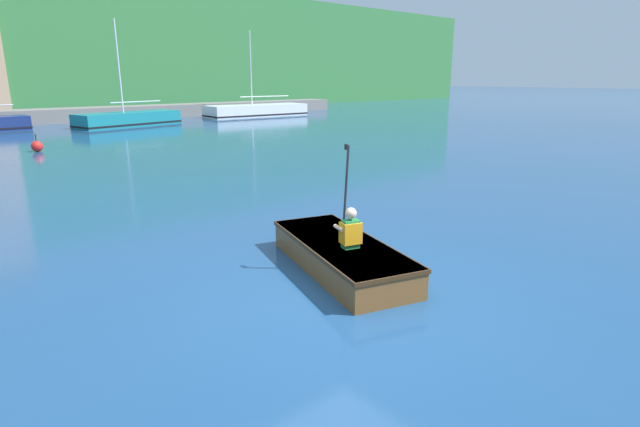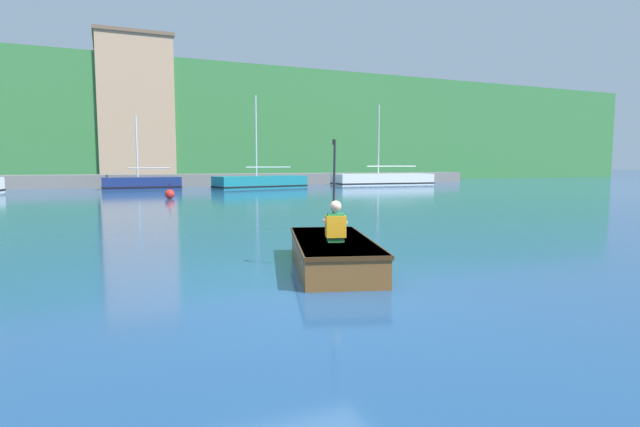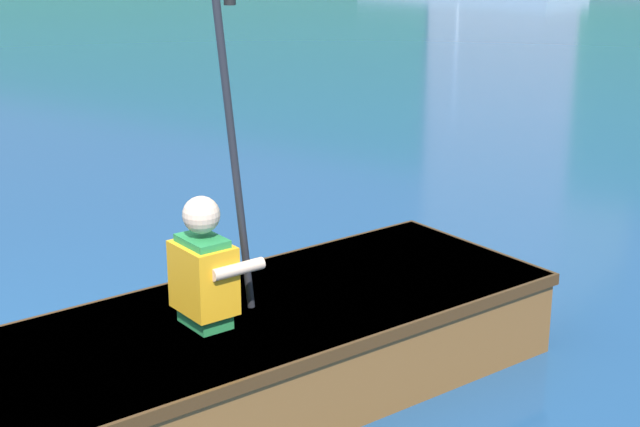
{
  "view_description": "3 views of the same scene",
  "coord_description": "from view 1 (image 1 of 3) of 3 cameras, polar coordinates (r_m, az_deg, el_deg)",
  "views": [
    {
      "loc": [
        -4.23,
        -4.34,
        2.89
      ],
      "look_at": [
        0.8,
        1.42,
        0.8
      ],
      "focal_mm": 28.0,
      "sensor_mm": 36.0,
      "label": 1
    },
    {
      "loc": [
        -2.39,
        -5.99,
        1.59
      ],
      "look_at": [
        0.8,
        1.42,
        0.8
      ],
      "focal_mm": 28.0,
      "sensor_mm": 36.0,
      "label": 2
    },
    {
      "loc": [
        3.56,
        -2.42,
        2.31
      ],
      "look_at": [
        0.8,
        1.42,
        0.8
      ],
      "focal_mm": 55.0,
      "sensor_mm": 36.0,
      "label": 3
    }
  ],
  "objects": [
    {
      "name": "moored_boat_dock_west_inner",
      "position": [
        33.52,
        -21.02,
        10.03
      ],
      "size": [
        6.72,
        3.37,
        6.22
      ],
      "color": "#197A84",
      "rests_on": "ground"
    },
    {
      "name": "rowboat_foreground",
      "position": [
        7.78,
        2.29,
        -4.52
      ],
      "size": [
        1.97,
        3.22,
        0.45
      ],
      "color": "brown",
      "rests_on": "ground"
    },
    {
      "name": "channel_buoy",
      "position": [
        23.25,
        -29.63,
        6.71
      ],
      "size": [
        0.44,
        0.44,
        0.72
      ],
      "color": "red",
      "rests_on": "ground"
    },
    {
      "name": "person_paddler",
      "position": [
        7.35,
        3.48,
        -1.76
      ],
      "size": [
        0.42,
        0.41,
        1.52
      ],
      "color": "#267F3F",
      "rests_on": "rowboat_foreground"
    },
    {
      "name": "moored_boat_dock_center_near",
      "position": [
        39.55,
        -7.25,
        11.58
      ],
      "size": [
        8.1,
        2.89,
        6.23
      ],
      "color": "white",
      "rests_on": "ground"
    },
    {
      "name": "ground_plane",
      "position": [
        6.71,
        2.84,
        -10.22
      ],
      "size": [
        300.0,
        300.0,
        0.0
      ],
      "primitive_type": "plane",
      "color": "navy"
    }
  ]
}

